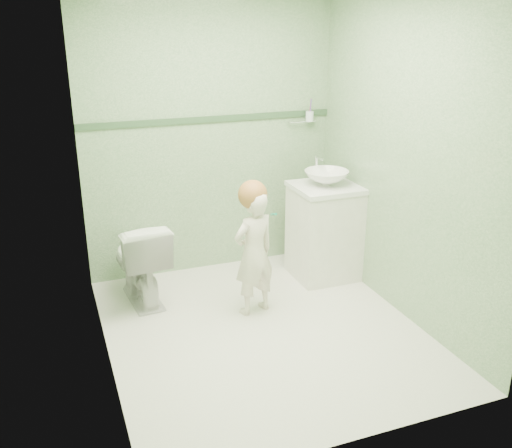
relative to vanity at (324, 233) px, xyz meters
name	(u,v)px	position (x,y,z in m)	size (l,w,h in m)	color
ground	(263,330)	(-0.84, -0.70, -0.40)	(2.50, 2.50, 0.00)	silver
room_shell	(264,172)	(-0.84, -0.70, 0.80)	(2.50, 2.54, 2.40)	#76A373
trim_stripe	(210,119)	(-0.84, 0.54, 0.95)	(2.20, 0.02, 0.05)	#345234
vanity	(324,233)	(0.00, 0.00, 0.00)	(0.52, 0.50, 0.80)	silver
counter	(326,187)	(0.00, 0.00, 0.41)	(0.54, 0.52, 0.04)	white
basin	(326,178)	(0.00, 0.00, 0.49)	(0.37, 0.37, 0.13)	white
faucet	(317,163)	(0.00, 0.19, 0.57)	(0.03, 0.13, 0.18)	silver
cup_holder	(309,116)	(0.05, 0.48, 0.93)	(0.26, 0.07, 0.21)	silver
toilet	(140,261)	(-1.58, 0.10, -0.06)	(0.38, 0.67, 0.69)	white
toddler	(254,253)	(-0.80, -0.40, 0.09)	(0.36, 0.23, 0.98)	silver
hair_cap	(253,195)	(-0.80, -0.37, 0.54)	(0.22, 0.22, 0.22)	#A46832
teal_toothbrush	(272,214)	(-0.69, -0.50, 0.42)	(0.10, 0.14, 0.08)	#138263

